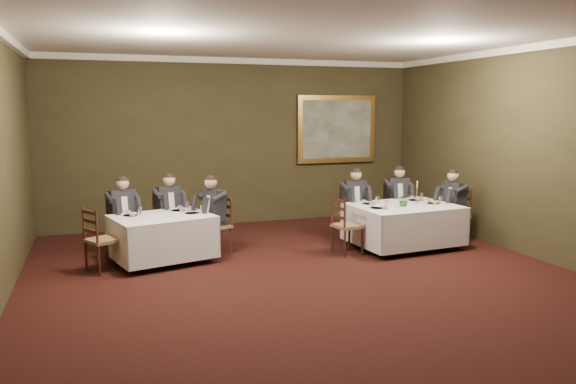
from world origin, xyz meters
TOP-DOWN VIEW (x-y plane):
  - ground at (0.00, 0.00)m, footprint 10.00×10.00m
  - ceiling at (0.00, 0.00)m, footprint 8.00×10.00m
  - back_wall at (0.00, 5.00)m, footprint 8.00×0.10m
  - right_wall at (4.00, 0.00)m, footprint 0.10×10.00m
  - crown_molding at (0.00, 0.00)m, footprint 8.00×10.00m
  - table_main at (2.30, 1.94)m, footprint 1.94×1.54m
  - table_second at (-1.88, 2.33)m, footprint 1.77×1.51m
  - chair_main_backleft at (1.74, 2.84)m, footprint 0.45×0.43m
  - diner_main_backleft at (1.74, 2.83)m, footprint 0.43×0.49m
  - chair_main_backright at (2.72, 2.92)m, footprint 0.48×0.46m
  - diner_main_backright at (2.72, 2.91)m, footprint 0.45×0.52m
  - chair_main_endleft at (1.15, 1.85)m, footprint 0.49×0.51m
  - chair_main_endright at (3.46, 2.04)m, footprint 0.45×0.47m
  - diner_main_endright at (3.45, 2.04)m, footprint 0.51×0.44m
  - chair_sec_backleft at (-2.47, 2.98)m, footprint 0.55×0.53m
  - diner_sec_backleft at (-2.46, 2.97)m, footprint 0.53×0.58m
  - chair_sec_backright at (-1.68, 3.19)m, footprint 0.55×0.54m
  - diner_sec_backright at (-1.68, 3.17)m, footprint 0.53×0.58m
  - chair_sec_endright at (-0.95, 2.57)m, footprint 0.55×0.56m
  - diner_sec_endright at (-0.96, 2.57)m, footprint 0.59×0.55m
  - chair_sec_endleft at (-2.81, 2.09)m, footprint 0.58×0.59m
  - centerpiece at (2.24, 1.84)m, footprint 0.24×0.21m
  - candlestick at (2.62, 2.03)m, footprint 0.06×0.06m
  - place_setting_table_main at (1.84, 2.31)m, footprint 0.33×0.31m
  - place_setting_table_second at (-2.30, 2.56)m, footprint 0.33×0.31m
  - painting at (2.30, 4.94)m, footprint 1.86×0.09m

SIDE VIEW (x-z plane):
  - ground at x=0.00m, z-range 0.00..0.00m
  - chair_main_backleft at x=1.74m, z-range -0.22..0.78m
  - chair_main_backright at x=2.72m, z-range -0.22..0.78m
  - chair_main_endleft at x=1.15m, z-range -0.22..0.78m
  - chair_main_endright at x=3.46m, z-range -0.22..0.78m
  - chair_sec_backleft at x=-2.47m, z-range -0.22..0.78m
  - chair_sec_backright at x=-1.68m, z-range -0.22..0.78m
  - chair_sec_endright at x=-0.95m, z-range -0.22..0.78m
  - chair_sec_endleft at x=-2.81m, z-range -0.22..0.78m
  - table_second at x=-1.88m, z-range 0.12..0.78m
  - table_main at x=2.30m, z-range 0.12..0.78m
  - diner_main_backleft at x=1.74m, z-range -0.16..1.19m
  - diner_main_backright at x=2.72m, z-range -0.16..1.19m
  - diner_main_endright at x=3.45m, z-range -0.16..1.19m
  - diner_sec_backleft at x=-2.46m, z-range -0.16..1.19m
  - diner_sec_backright at x=-1.68m, z-range -0.16..1.19m
  - diner_sec_endright at x=-0.96m, z-range -0.16..1.19m
  - place_setting_table_main at x=1.84m, z-range 0.73..0.87m
  - place_setting_table_second at x=-2.30m, z-range 0.73..0.87m
  - centerpiece at x=2.24m, z-range 0.77..1.01m
  - candlestick at x=2.62m, z-range 0.71..1.13m
  - back_wall at x=0.00m, z-range 0.00..3.50m
  - right_wall at x=4.00m, z-range 0.00..3.50m
  - painting at x=2.30m, z-range 1.25..2.75m
  - crown_molding at x=0.00m, z-range 3.38..3.50m
  - ceiling at x=0.00m, z-range 3.45..3.55m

